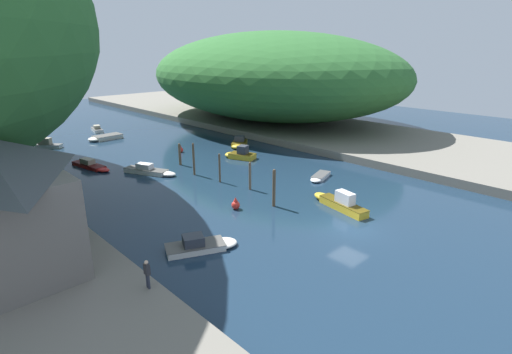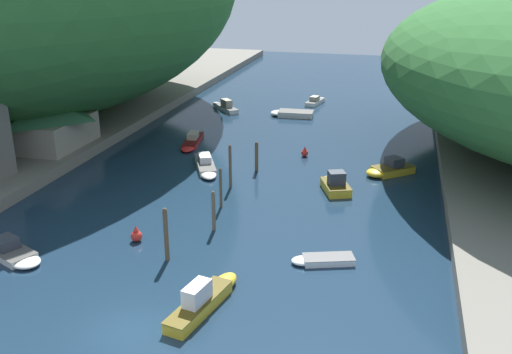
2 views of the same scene
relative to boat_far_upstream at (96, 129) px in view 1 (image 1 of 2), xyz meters
name	(u,v)px [view 1 (image 1 of 2)]	position (x,y,z in m)	size (l,w,h in m)	color
water_surface	(154,155)	(-1.17, -20.74, -0.33)	(130.00, 130.00, 0.00)	#192D42
right_bank	(290,125)	(25.35, -20.74, 0.15)	(22.00, 120.00, 0.96)	slate
hillside_right	(272,76)	(26.45, -15.17, 8.21)	(36.27, 50.78, 15.16)	#2D662D
boat_far_upstream	(96,129)	(0.00, 0.00, 0.00)	(2.28, 4.92, 1.05)	white
boat_white_cruiser	(151,171)	(-5.41, -27.52, 0.01)	(3.96, 6.29, 1.11)	silver
boat_small_dinghy	(239,143)	(10.09, -24.74, 0.11)	(4.46, 4.18, 1.42)	gold
boat_mid_channel	(202,245)	(-11.64, -45.56, 0.01)	(5.27, 3.61, 1.13)	silver
boat_cabin_cruiser	(41,145)	(-10.45, -6.19, 0.09)	(4.89, 5.19, 1.41)	white
boat_open_rowboat	(319,177)	(6.76, -41.57, -0.13)	(3.96, 2.35, 0.42)	white
boat_yellow_tender	(104,138)	(-1.91, -7.28, -0.01)	(5.14, 2.43, 0.64)	silver
boat_red_skiff	(92,165)	(-9.26, -20.71, -0.04)	(2.41, 6.47, 0.98)	red
boat_near_quay	(240,154)	(6.06, -29.45, 0.17)	(3.09, 4.34, 1.68)	gold
boat_navy_launch	(339,202)	(1.57, -47.68, 0.17)	(2.41, 6.29, 1.69)	gold
mooring_post_nearest	(274,188)	(-2.29, -43.51, 1.39)	(0.28, 0.28, 3.43)	brown
mooring_post_second	(250,176)	(-0.87, -38.87, 1.09)	(0.25, 0.25, 2.84)	brown
mooring_post_middle	(220,168)	(-1.61, -35.04, 1.21)	(0.21, 0.21, 3.07)	brown
mooring_post_fourth	(194,159)	(-2.07, -31.11, 1.47)	(0.23, 0.23, 3.60)	brown
mooring_post_farthest	(180,154)	(-1.04, -26.76, 1.00)	(0.30, 0.30, 2.64)	brown
channel_buoy_near	(181,150)	(2.32, -21.77, 0.05)	(0.65, 0.65, 0.97)	red
channel_buoy_far	(236,204)	(-5.19, -41.70, 0.10)	(0.74, 0.74, 1.11)	red
person_on_quay	(147,272)	(-17.38, -48.57, 1.61)	(0.22, 0.38, 1.69)	#282D3D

